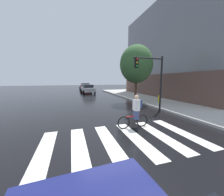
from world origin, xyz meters
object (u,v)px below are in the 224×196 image
(cyclist, at_px, (136,112))
(fire_hydrant, at_px, (159,99))
(sedan_mid, at_px, (88,89))
(sedan_far, at_px, (85,87))
(street_tree_near, at_px, (136,64))
(traffic_light_near, at_px, (152,74))

(cyclist, xyz_separation_m, fire_hydrant, (5.48, 5.33, -0.31))
(fire_hydrant, bearing_deg, sedan_mid, 113.46)
(sedan_far, relative_size, street_tree_near, 0.82)
(cyclist, height_order, fire_hydrant, cyclist)
(cyclist, bearing_deg, traffic_light_near, 44.83)
(traffic_light_near, relative_size, street_tree_near, 0.70)
(sedan_mid, xyz_separation_m, sedan_far, (0.34, 7.88, 0.03))
(traffic_light_near, bearing_deg, cyclist, -135.17)
(traffic_light_near, height_order, fire_hydrant, traffic_light_near)
(traffic_light_near, bearing_deg, fire_hydrant, 43.61)
(sedan_far, bearing_deg, fire_hydrant, -75.76)
(traffic_light_near, height_order, street_tree_near, street_tree_near)
(cyclist, distance_m, fire_hydrant, 7.65)
(cyclist, bearing_deg, sedan_far, 89.60)
(sedan_mid, bearing_deg, cyclist, -89.50)
(street_tree_near, bearing_deg, traffic_light_near, -100.03)
(sedan_far, xyz_separation_m, street_tree_near, (3.26, -19.64, 3.17))
(street_tree_near, bearing_deg, fire_hydrant, -31.18)
(traffic_light_near, xyz_separation_m, fire_hydrant, (2.72, 2.59, -2.33))
(sedan_far, bearing_deg, traffic_light_near, -83.72)
(sedan_far, bearing_deg, sedan_mid, -92.50)
(sedan_far, distance_m, fire_hydrant, 21.54)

